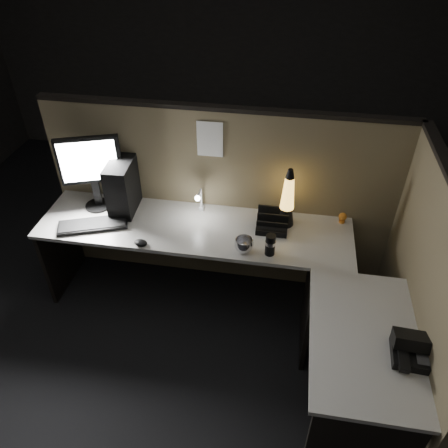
% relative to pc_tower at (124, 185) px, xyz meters
% --- Properties ---
extents(floor, '(6.00, 6.00, 0.00)m').
position_rel_pc_tower_xyz_m(floor, '(0.72, -0.76, -0.93)').
color(floor, black).
rests_on(floor, ground).
extents(room_shell, '(6.00, 6.00, 6.00)m').
position_rel_pc_tower_xyz_m(room_shell, '(0.72, -0.76, 0.69)').
color(room_shell, silver).
rests_on(room_shell, ground).
extents(partition_back, '(2.66, 0.06, 1.50)m').
position_rel_pc_tower_xyz_m(partition_back, '(0.72, 0.17, -0.18)').
color(partition_back, brown).
rests_on(partition_back, ground).
extents(partition_right, '(0.06, 1.66, 1.50)m').
position_rel_pc_tower_xyz_m(partition_right, '(2.05, -0.66, -0.18)').
color(partition_right, brown).
rests_on(partition_right, ground).
extents(desk, '(2.60, 1.60, 0.73)m').
position_rel_pc_tower_xyz_m(desk, '(0.90, -0.51, -0.35)').
color(desk, '#AFADA5').
rests_on(desk, ground).
extents(pc_tower, '(0.19, 0.39, 0.40)m').
position_rel_pc_tower_xyz_m(pc_tower, '(0.00, 0.00, 0.00)').
color(pc_tower, black).
rests_on(pc_tower, desk).
extents(monitor, '(0.44, 0.21, 0.58)m').
position_rel_pc_tower_xyz_m(monitor, '(-0.22, -0.02, 0.15)').
color(monitor, black).
rests_on(monitor, desk).
extents(keyboard, '(0.52, 0.33, 0.02)m').
position_rel_pc_tower_xyz_m(keyboard, '(-0.16, -0.28, -0.19)').
color(keyboard, black).
rests_on(keyboard, desk).
extents(mouse, '(0.11, 0.09, 0.04)m').
position_rel_pc_tower_xyz_m(mouse, '(0.25, -0.42, -0.18)').
color(mouse, black).
rests_on(mouse, desk).
extents(clip_lamp, '(0.04, 0.16, 0.20)m').
position_rel_pc_tower_xyz_m(clip_lamp, '(0.58, -0.00, -0.08)').
color(clip_lamp, silver).
rests_on(clip_lamp, desk).
extents(organizer, '(0.22, 0.20, 0.17)m').
position_rel_pc_tower_xyz_m(organizer, '(1.13, -0.08, -0.16)').
color(organizer, black).
rests_on(organizer, desk).
extents(lava_lamp, '(0.12, 0.12, 0.46)m').
position_rel_pc_tower_xyz_m(lava_lamp, '(1.22, -0.02, -0.01)').
color(lava_lamp, black).
rests_on(lava_lamp, desk).
extents(travel_mug, '(0.07, 0.07, 0.16)m').
position_rel_pc_tower_xyz_m(travel_mug, '(1.14, -0.37, -0.12)').
color(travel_mug, black).
rests_on(travel_mug, desk).
extents(steel_mug, '(0.13, 0.13, 0.10)m').
position_rel_pc_tower_xyz_m(steel_mug, '(0.96, -0.37, -0.15)').
color(steel_mug, silver).
rests_on(steel_mug, desk).
extents(figurine, '(0.06, 0.06, 0.06)m').
position_rel_pc_tower_xyz_m(figurine, '(1.64, 0.07, -0.15)').
color(figurine, orange).
rests_on(figurine, desk).
extents(pinned_paper, '(0.19, 0.00, 0.27)m').
position_rel_pc_tower_xyz_m(pinned_paper, '(0.64, 0.13, 0.36)').
color(pinned_paper, white).
rests_on(pinned_paper, partition_back).
extents(desk_phone, '(0.24, 0.25, 0.14)m').
position_rel_pc_tower_xyz_m(desk_phone, '(1.95, -1.05, -0.15)').
color(desk_phone, black).
rests_on(desk_phone, desk).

